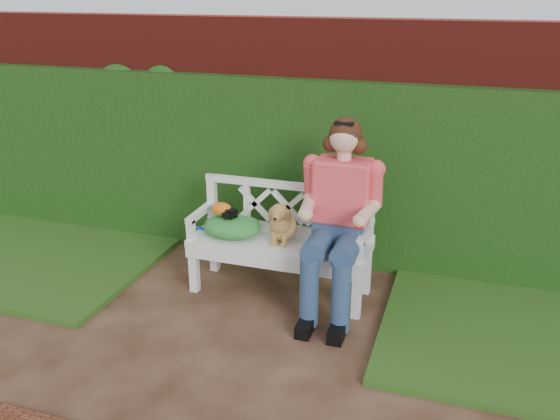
% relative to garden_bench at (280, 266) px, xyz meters
% --- Properties ---
extents(ground, '(60.00, 60.00, 0.00)m').
position_rel_garden_bench_xyz_m(ground, '(-0.18, -0.95, -0.24)').
color(ground, black).
extents(brick_wall, '(10.00, 0.30, 2.20)m').
position_rel_garden_bench_xyz_m(brick_wall, '(-0.18, 0.95, 0.86)').
color(brick_wall, maroon).
rests_on(brick_wall, ground).
extents(ivy_hedge, '(10.00, 0.18, 1.70)m').
position_rel_garden_bench_xyz_m(ivy_hedge, '(-0.18, 0.73, 0.61)').
color(ivy_hedge, '#2E631B').
rests_on(ivy_hedge, ground).
extents(grass_left, '(2.60, 2.00, 0.05)m').
position_rel_garden_bench_xyz_m(grass_left, '(-2.58, -0.05, -0.21)').
color(grass_left, '#1D3D11').
rests_on(grass_left, ground).
extents(garden_bench, '(1.60, 0.65, 0.48)m').
position_rel_garden_bench_xyz_m(garden_bench, '(0.00, 0.00, 0.00)').
color(garden_bench, white).
rests_on(garden_bench, ground).
extents(seated_woman, '(0.98, 1.09, 1.58)m').
position_rel_garden_bench_xyz_m(seated_woman, '(0.51, -0.02, 0.55)').
color(seated_woman, '#D64449').
rests_on(seated_woman, ground).
extents(dog, '(0.32, 0.38, 0.36)m').
position_rel_garden_bench_xyz_m(dog, '(0.02, -0.00, 0.42)').
color(dog, '#AF572B').
rests_on(dog, garden_bench).
extents(tennis_racket, '(0.57, 0.38, 0.03)m').
position_rel_garden_bench_xyz_m(tennis_racket, '(-0.48, 0.01, 0.25)').
color(tennis_racket, beige).
rests_on(tennis_racket, garden_bench).
extents(green_bag, '(0.60, 0.54, 0.17)m').
position_rel_garden_bench_xyz_m(green_bag, '(-0.42, -0.03, 0.32)').
color(green_bag, '#2E8F24').
rests_on(green_bag, garden_bench).
extents(camera_item, '(0.13, 0.12, 0.07)m').
position_rel_garden_bench_xyz_m(camera_item, '(-0.43, -0.03, 0.45)').
color(camera_item, black).
rests_on(camera_item, green_bag).
extents(baseball_glove, '(0.21, 0.17, 0.11)m').
position_rel_garden_bench_xyz_m(baseball_glove, '(-0.51, -0.02, 0.46)').
color(baseball_glove, orange).
rests_on(baseball_glove, green_bag).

